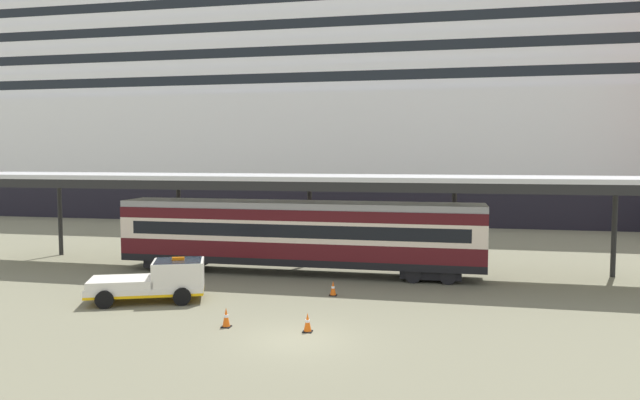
# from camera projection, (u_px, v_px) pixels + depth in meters

# --- Properties ---
(ground_plane) EXTENTS (400.00, 400.00, 0.00)m
(ground_plane) POSITION_uv_depth(u_px,v_px,m) (297.00, 339.00, 21.51)
(ground_plane) COLOR #737159
(cruise_ship) EXTENTS (122.42, 23.75, 38.01)m
(cruise_ship) POSITION_uv_depth(u_px,v_px,m) (393.00, 99.00, 66.71)
(cruise_ship) COLOR black
(cruise_ship) RESTS_ON ground
(platform_canopy) EXTENTS (43.09, 5.37, 5.59)m
(platform_canopy) POSITION_uv_depth(u_px,v_px,m) (300.00, 180.00, 33.40)
(platform_canopy) COLOR silver
(platform_canopy) RESTS_ON ground
(train_carriage) EXTENTS (20.55, 2.81, 4.11)m
(train_carriage) POSITION_uv_depth(u_px,v_px,m) (298.00, 234.00, 33.24)
(train_carriage) COLOR black
(train_carriage) RESTS_ON ground
(service_truck) EXTENTS (5.58, 3.79, 2.02)m
(service_truck) POSITION_uv_depth(u_px,v_px,m) (158.00, 280.00, 27.11)
(service_truck) COLOR silver
(service_truck) RESTS_ON ground
(traffic_cone_near) EXTENTS (0.36, 0.36, 0.75)m
(traffic_cone_near) POSITION_uv_depth(u_px,v_px,m) (308.00, 322.00, 22.39)
(traffic_cone_near) COLOR black
(traffic_cone_near) RESTS_ON ground
(traffic_cone_mid) EXTENTS (0.36, 0.36, 0.78)m
(traffic_cone_mid) POSITION_uv_depth(u_px,v_px,m) (226.00, 317.00, 23.02)
(traffic_cone_mid) COLOR black
(traffic_cone_mid) RESTS_ON ground
(traffic_cone_far) EXTENTS (0.36, 0.36, 0.72)m
(traffic_cone_far) POSITION_uv_depth(u_px,v_px,m) (333.00, 288.00, 28.18)
(traffic_cone_far) COLOR black
(traffic_cone_far) RESTS_ON ground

